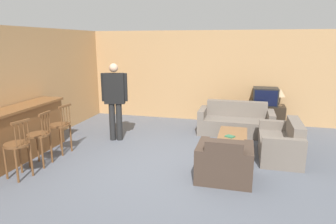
{
  "coord_description": "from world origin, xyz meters",
  "views": [
    {
      "loc": [
        1.44,
        -5.02,
        2.31
      ],
      "look_at": [
        -0.1,
        0.89,
        0.85
      ],
      "focal_mm": 32.0,
      "sensor_mm": 36.0,
      "label": 1
    }
  ],
  "objects_px": {
    "bar_chair_near": "(18,148)",
    "armchair_near": "(224,164)",
    "bar_chair_mid": "(40,138)",
    "tv": "(265,96)",
    "couch_far": "(236,122)",
    "table_lamp": "(280,93)",
    "bar_chair_far": "(61,128)",
    "tv_unit": "(264,116)",
    "person_by_window": "(115,97)",
    "coffee_table": "(233,136)",
    "loveseat_right": "(282,144)",
    "book_on_table": "(230,136)"
  },
  "relations": [
    {
      "from": "bar_chair_near",
      "to": "couch_far",
      "type": "relative_size",
      "value": 0.57
    },
    {
      "from": "couch_far",
      "to": "table_lamp",
      "type": "distance_m",
      "value": 1.51
    },
    {
      "from": "bar_chair_near",
      "to": "bar_chair_mid",
      "type": "relative_size",
      "value": 1.0
    },
    {
      "from": "coffee_table",
      "to": "tv",
      "type": "distance_m",
      "value": 2.29
    },
    {
      "from": "armchair_near",
      "to": "person_by_window",
      "type": "distance_m",
      "value": 3.13
    },
    {
      "from": "bar_chair_mid",
      "to": "table_lamp",
      "type": "xyz_separation_m",
      "value": [
        4.58,
        3.77,
        0.41
      ]
    },
    {
      "from": "tv_unit",
      "to": "table_lamp",
      "type": "bearing_deg",
      "value": 0.0
    },
    {
      "from": "tv",
      "to": "book_on_table",
      "type": "xyz_separation_m",
      "value": [
        -0.79,
        -2.35,
        -0.45
      ]
    },
    {
      "from": "bar_chair_near",
      "to": "person_by_window",
      "type": "height_order",
      "value": "person_by_window"
    },
    {
      "from": "bar_chair_near",
      "to": "table_lamp",
      "type": "height_order",
      "value": "table_lamp"
    },
    {
      "from": "bar_chair_near",
      "to": "tv_unit",
      "type": "bearing_deg",
      "value": 45.88
    },
    {
      "from": "table_lamp",
      "to": "person_by_window",
      "type": "height_order",
      "value": "person_by_window"
    },
    {
      "from": "coffee_table",
      "to": "table_lamp",
      "type": "bearing_deg",
      "value": 62.17
    },
    {
      "from": "bar_chair_far",
      "to": "coffee_table",
      "type": "bearing_deg",
      "value": 16.12
    },
    {
      "from": "bar_chair_mid",
      "to": "coffee_table",
      "type": "height_order",
      "value": "bar_chair_mid"
    },
    {
      "from": "bar_chair_near",
      "to": "book_on_table",
      "type": "distance_m",
      "value": 3.96
    },
    {
      "from": "tv_unit",
      "to": "person_by_window",
      "type": "distance_m",
      "value": 4.07
    },
    {
      "from": "bar_chair_far",
      "to": "couch_far",
      "type": "bearing_deg",
      "value": 33.49
    },
    {
      "from": "bar_chair_far",
      "to": "armchair_near",
      "type": "distance_m",
      "value": 3.44
    },
    {
      "from": "table_lamp",
      "to": "person_by_window",
      "type": "relative_size",
      "value": 0.25
    },
    {
      "from": "bar_chair_near",
      "to": "table_lamp",
      "type": "relative_size",
      "value": 2.27
    },
    {
      "from": "bar_chair_near",
      "to": "tv",
      "type": "relative_size",
      "value": 1.62
    },
    {
      "from": "bar_chair_mid",
      "to": "bar_chair_far",
      "type": "xyz_separation_m",
      "value": [
        -0.0,
        0.67,
        0.0
      ]
    },
    {
      "from": "armchair_near",
      "to": "book_on_table",
      "type": "distance_m",
      "value": 1.18
    },
    {
      "from": "couch_far",
      "to": "person_by_window",
      "type": "relative_size",
      "value": 1.01
    },
    {
      "from": "book_on_table",
      "to": "person_by_window",
      "type": "relative_size",
      "value": 0.12
    },
    {
      "from": "table_lamp",
      "to": "bar_chair_far",
      "type": "bearing_deg",
      "value": -145.86
    },
    {
      "from": "bar_chair_near",
      "to": "person_by_window",
      "type": "xyz_separation_m",
      "value": [
        0.75,
        2.31,
        0.48
      ]
    },
    {
      "from": "tv_unit",
      "to": "bar_chair_far",
      "type": "bearing_deg",
      "value": -143.56
    },
    {
      "from": "coffee_table",
      "to": "tv_unit",
      "type": "height_order",
      "value": "tv_unit"
    },
    {
      "from": "coffee_table",
      "to": "person_by_window",
      "type": "bearing_deg",
      "value": 178.52
    },
    {
      "from": "bar_chair_far",
      "to": "couch_far",
      "type": "relative_size",
      "value": 0.57
    },
    {
      "from": "couch_far",
      "to": "tv_unit",
      "type": "xyz_separation_m",
      "value": [
        0.72,
        0.8,
        0.02
      ]
    },
    {
      "from": "couch_far",
      "to": "armchair_near",
      "type": "relative_size",
      "value": 1.99
    },
    {
      "from": "bar_chair_mid",
      "to": "table_lamp",
      "type": "height_order",
      "value": "table_lamp"
    },
    {
      "from": "loveseat_right",
      "to": "bar_chair_far",
      "type": "bearing_deg",
      "value": -168.68
    },
    {
      "from": "coffee_table",
      "to": "tv",
      "type": "bearing_deg",
      "value": 70.69
    },
    {
      "from": "loveseat_right",
      "to": "couch_far",
      "type": "bearing_deg",
      "value": 124.11
    },
    {
      "from": "armchair_near",
      "to": "tv",
      "type": "xyz_separation_m",
      "value": [
        0.81,
        3.53,
        0.56
      ]
    },
    {
      "from": "armchair_near",
      "to": "coffee_table",
      "type": "bearing_deg",
      "value": 87.16
    },
    {
      "from": "bar_chair_mid",
      "to": "table_lamp",
      "type": "bearing_deg",
      "value": 39.47
    },
    {
      "from": "tv_unit",
      "to": "person_by_window",
      "type": "relative_size",
      "value": 0.58
    },
    {
      "from": "couch_far",
      "to": "loveseat_right",
      "type": "bearing_deg",
      "value": -55.89
    },
    {
      "from": "bar_chair_near",
      "to": "armchair_near",
      "type": "relative_size",
      "value": 1.13
    },
    {
      "from": "tv",
      "to": "tv_unit",
      "type": "bearing_deg",
      "value": 90.0
    },
    {
      "from": "tv",
      "to": "bar_chair_far",
      "type": "bearing_deg",
      "value": -143.59
    },
    {
      "from": "tv_unit",
      "to": "tv",
      "type": "height_order",
      "value": "tv"
    },
    {
      "from": "tv_unit",
      "to": "armchair_near",
      "type": "bearing_deg",
      "value": -102.87
    },
    {
      "from": "bar_chair_mid",
      "to": "armchair_near",
      "type": "xyz_separation_m",
      "value": [
        3.4,
        0.24,
        -0.26
      ]
    },
    {
      "from": "bar_chair_far",
      "to": "tv_unit",
      "type": "relative_size",
      "value": 0.99
    }
  ]
}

